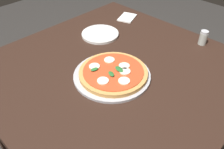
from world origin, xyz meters
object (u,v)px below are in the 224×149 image
Objects in this scene: dining_table at (115,84)px; plate_white at (100,34)px; serving_tray at (112,75)px; pepper_shaker at (203,38)px; pizza at (113,72)px; napkin at (127,18)px.

dining_table is 0.33m from plate_white.
serving_tray is 0.56m from pepper_shaker.
serving_tray reaches higher than dining_table.
dining_table is at bearing -141.74° from pizza.
pizza reaches higher than plate_white.
plate_white reaches higher than dining_table.
plate_white is 2.70× the size of pepper_shaker.
pizza is 0.60m from napkin.
pizza is at bearing 38.26° from dining_table.
pizza reaches higher than dining_table.
pepper_shaker is (-0.53, 0.15, 0.02)m from pizza.
serving_tray is 1.64× the size of plate_white.
napkin is at bearing -144.48° from pizza.
plate_white is at bearing 7.50° from napkin.
pizza is 2.36× the size of napkin.
serving_tray is at bearing 33.66° from dining_table.
napkin is (-0.49, -0.34, -0.00)m from serving_tray.
dining_table is 3.68× the size of pizza.
serving_tray is 0.02m from pizza.
plate_white is (-0.16, -0.27, 0.11)m from dining_table.
pepper_shaker is (-0.54, 0.15, 0.03)m from serving_tray.
dining_table is 3.26× the size of serving_tray.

